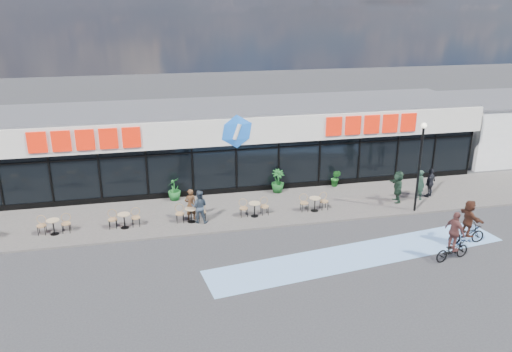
# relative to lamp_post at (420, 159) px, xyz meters

# --- Properties ---
(ground) EXTENTS (120.00, 120.00, 0.00)m
(ground) POSITION_rel_lamp_post_xyz_m (-8.72, -2.30, -2.95)
(ground) COLOR #28282B
(ground) RESTS_ON ground
(sidewalk) EXTENTS (44.00, 5.00, 0.10)m
(sidewalk) POSITION_rel_lamp_post_xyz_m (-8.72, 2.20, -2.90)
(sidewalk) COLOR #56514C
(sidewalk) RESTS_ON ground
(bike_lane) EXTENTS (14.17, 4.13, 0.01)m
(bike_lane) POSITION_rel_lamp_post_xyz_m (-4.72, -3.80, -2.95)
(bike_lane) COLOR #6D99CE
(bike_lane) RESTS_ON ground
(building) EXTENTS (30.60, 6.57, 4.75)m
(building) POSITION_rel_lamp_post_xyz_m (-8.72, 7.63, -0.62)
(building) COLOR black
(building) RESTS_ON ground
(neighbour_building) EXTENTS (9.20, 7.20, 4.11)m
(neighbour_building) POSITION_rel_lamp_post_xyz_m (11.78, 8.70, -0.89)
(neighbour_building) COLOR silver
(neighbour_building) RESTS_ON ground
(lamp_post) EXTENTS (0.28, 0.28, 4.76)m
(lamp_post) POSITION_rel_lamp_post_xyz_m (0.00, 0.00, 0.00)
(lamp_post) COLOR black
(lamp_post) RESTS_ON sidewalk
(bistro_set_1) EXTENTS (1.54, 0.62, 0.90)m
(bistro_set_1) POSITION_rel_lamp_post_xyz_m (-18.19, 1.20, -2.40)
(bistro_set_1) COLOR tan
(bistro_set_1) RESTS_ON sidewalk
(bistro_set_2) EXTENTS (1.54, 0.62, 0.90)m
(bistro_set_2) POSITION_rel_lamp_post_xyz_m (-14.94, 1.20, -2.40)
(bistro_set_2) COLOR tan
(bistro_set_2) RESTS_ON sidewalk
(bistro_set_3) EXTENTS (1.54, 0.62, 0.90)m
(bistro_set_3) POSITION_rel_lamp_post_xyz_m (-11.69, 1.20, -2.40)
(bistro_set_3) COLOR tan
(bistro_set_3) RESTS_ON sidewalk
(bistro_set_4) EXTENTS (1.54, 0.62, 0.90)m
(bistro_set_4) POSITION_rel_lamp_post_xyz_m (-8.44, 1.20, -2.40)
(bistro_set_4) COLOR tan
(bistro_set_4) RESTS_ON sidewalk
(bistro_set_5) EXTENTS (1.54, 0.62, 0.90)m
(bistro_set_5) POSITION_rel_lamp_post_xyz_m (-5.19, 1.20, -2.40)
(bistro_set_5) COLOR tan
(bistro_set_5) RESTS_ON sidewalk
(potted_plant_left) EXTENTS (0.98, 0.98, 1.27)m
(potted_plant_left) POSITION_rel_lamp_post_xyz_m (-12.31, 4.30, -2.22)
(potted_plant_left) COLOR #185520
(potted_plant_left) RESTS_ON sidewalk
(potted_plant_mid) EXTENTS (0.88, 0.88, 1.35)m
(potted_plant_mid) POSITION_rel_lamp_post_xyz_m (-6.38, 4.21, -2.18)
(potted_plant_mid) COLOR #134519
(potted_plant_mid) RESTS_ON sidewalk
(potted_plant_right) EXTENTS (0.74, 0.74, 1.05)m
(potted_plant_right) POSITION_rel_lamp_post_xyz_m (-2.77, 4.36, -2.33)
(potted_plant_right) COLOR #18551A
(potted_plant_right) RESTS_ON sidewalk
(patron_left) EXTENTS (0.66, 0.49, 1.64)m
(patron_left) POSITION_rel_lamp_post_xyz_m (-11.67, 1.42, -2.04)
(patron_left) COLOR #482E1A
(patron_left) RESTS_ON sidewalk
(patron_right) EXTENTS (0.97, 0.85, 1.70)m
(patron_right) POSITION_rel_lamp_post_xyz_m (-11.28, 0.98, -2.01)
(patron_right) COLOR #2C3744
(patron_right) RESTS_ON sidewalk
(pedestrian_a) EXTENTS (0.87, 1.72, 1.77)m
(pedestrian_a) POSITION_rel_lamp_post_xyz_m (-0.33, 1.38, -1.97)
(pedestrian_a) COLOR #1A3022
(pedestrian_a) RESTS_ON sidewalk
(pedestrian_b) EXTENTS (0.49, 0.67, 1.69)m
(pedestrian_b) POSITION_rel_lamp_post_xyz_m (1.09, 1.49, -2.01)
(pedestrian_b) COLOR #1C3428
(pedestrian_b) RESTS_ON sidewalk
(pedestrian_c) EXTENTS (1.05, 0.85, 1.67)m
(pedestrian_c) POSITION_rel_lamp_post_xyz_m (1.82, 1.67, -2.02)
(pedestrian_c) COLOR black
(pedestrian_c) RESTS_ON sidewalk
(cyclist_a) EXTENTS (1.84, 1.11, 2.23)m
(cyclist_a) POSITION_rel_lamp_post_xyz_m (-1.07, -5.04, -2.10)
(cyclist_a) COLOR black
(cyclist_a) RESTS_ON ground
(cyclist_b) EXTENTS (1.79, 1.57, 2.14)m
(cyclist_b) POSITION_rel_lamp_post_xyz_m (0.46, -3.80, -2.02)
(cyclist_b) COLOR black
(cyclist_b) RESTS_ON ground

